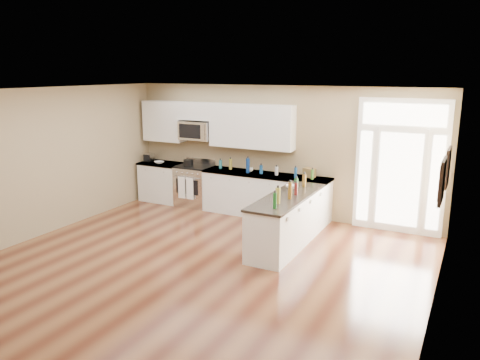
% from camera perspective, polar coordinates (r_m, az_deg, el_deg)
% --- Properties ---
extents(ground, '(8.00, 8.00, 0.00)m').
position_cam_1_polar(ground, '(7.21, -8.15, -12.41)').
color(ground, '#4C2315').
extents(room_shell, '(8.00, 8.00, 8.00)m').
position_cam_1_polar(room_shell, '(6.66, -8.63, 0.98)').
color(room_shell, '#94815E').
rests_on(room_shell, ground).
extents(back_cabinet_left, '(1.10, 0.66, 0.94)m').
position_cam_1_polar(back_cabinet_left, '(11.50, -9.34, -0.36)').
color(back_cabinet_left, white).
rests_on(back_cabinet_left, ground).
extents(back_cabinet_right, '(2.85, 0.66, 0.94)m').
position_cam_1_polar(back_cabinet_right, '(10.16, 3.10, -2.02)').
color(back_cabinet_right, white).
rests_on(back_cabinet_right, ground).
extents(peninsula_cabinet, '(0.69, 2.32, 0.94)m').
position_cam_1_polar(peninsula_cabinet, '(8.48, 5.76, -5.20)').
color(peninsula_cabinet, white).
rests_on(peninsula_cabinet, ground).
extents(upper_cabinet_left, '(1.04, 0.33, 0.95)m').
position_cam_1_polar(upper_cabinet_left, '(11.37, -9.23, 7.10)').
color(upper_cabinet_left, white).
rests_on(upper_cabinet_left, room_shell).
extents(upper_cabinet_right, '(1.94, 0.33, 0.95)m').
position_cam_1_polar(upper_cabinet_right, '(10.18, 1.39, 6.56)').
color(upper_cabinet_right, white).
rests_on(upper_cabinet_right, room_shell).
extents(upper_cabinet_short, '(0.82, 0.33, 0.40)m').
position_cam_1_polar(upper_cabinet_short, '(10.82, -5.26, 8.37)').
color(upper_cabinet_short, white).
rests_on(upper_cabinet_short, room_shell).
extents(microwave, '(0.78, 0.41, 0.42)m').
position_cam_1_polar(microwave, '(10.83, -5.33, 6.04)').
color(microwave, silver).
rests_on(microwave, room_shell).
extents(entry_door, '(1.70, 0.10, 2.60)m').
position_cam_1_polar(entry_door, '(9.48, 18.94, 1.54)').
color(entry_door, white).
rests_on(entry_door, ground).
extents(wall_art_near, '(0.05, 0.58, 0.58)m').
position_cam_1_polar(wall_art_near, '(7.61, 23.98, 1.43)').
color(wall_art_near, black).
rests_on(wall_art_near, room_shell).
extents(wall_art_far, '(0.05, 0.58, 0.58)m').
position_cam_1_polar(wall_art_far, '(6.63, 23.41, -0.11)').
color(wall_art_far, black).
rests_on(wall_art_far, room_shell).
extents(kitchen_range, '(0.80, 0.70, 1.08)m').
position_cam_1_polar(kitchen_range, '(10.98, -5.53, -0.67)').
color(kitchen_range, silver).
rests_on(kitchen_range, ground).
extents(stockpot, '(0.29, 0.29, 0.17)m').
position_cam_1_polar(stockpot, '(10.82, -6.31, 2.12)').
color(stockpot, black).
rests_on(stockpot, kitchen_range).
extents(toaster_oven, '(0.26, 0.21, 0.20)m').
position_cam_1_polar(toaster_oven, '(11.61, -11.04, 2.75)').
color(toaster_oven, silver).
rests_on(toaster_oven, back_cabinet_left).
extents(cardboard_box, '(0.27, 0.24, 0.19)m').
position_cam_1_polar(cardboard_box, '(9.81, 8.44, 0.90)').
color(cardboard_box, brown).
rests_on(cardboard_box, back_cabinet_right).
extents(bowl_left, '(0.27, 0.27, 0.05)m').
position_cam_1_polar(bowl_left, '(11.31, -9.84, 2.13)').
color(bowl_left, white).
rests_on(bowl_left, back_cabinet_left).
extents(bowl_peninsula, '(0.24, 0.24, 0.06)m').
position_cam_1_polar(bowl_peninsula, '(8.85, 6.27, -0.80)').
color(bowl_peninsula, white).
rests_on(bowl_peninsula, peninsula_cabinet).
extents(cup_counter, '(0.11, 0.11, 0.09)m').
position_cam_1_polar(cup_counter, '(10.26, 1.29, 1.28)').
color(cup_counter, white).
rests_on(cup_counter, back_cabinet_right).
extents(counter_bottles, '(2.41, 2.43, 0.32)m').
position_cam_1_polar(counter_bottles, '(9.12, 3.97, 0.26)').
color(counter_bottles, '#19591E').
rests_on(counter_bottles, back_cabinet_right).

